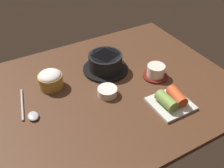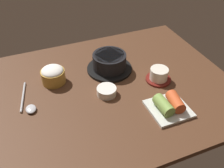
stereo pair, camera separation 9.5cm
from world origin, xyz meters
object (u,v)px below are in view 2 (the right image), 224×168
stone_pot (109,63)px  tea_cup_with_saucer (159,75)px  kimchi_plate (169,106)px  rice_bowl (53,75)px  banchan_cup_center (107,91)px  spoon (28,105)px

stone_pot → tea_cup_with_saucer: stone_pot is taller
kimchi_plate → rice_bowl: bearing=137.5°
tea_cup_with_saucer → banchan_cup_center: 22.34cm
stone_pot → spoon: stone_pot is taller
rice_bowl → banchan_cup_center: size_ratio=1.26×
stone_pot → banchan_cup_center: bearing=-115.6°
banchan_cup_center → spoon: (-28.19, 4.58, -0.99)cm
tea_cup_with_saucer → banchan_cup_center: tea_cup_with_saucer is taller
stone_pot → banchan_cup_center: 16.01cm
rice_bowl → banchan_cup_center: (16.65, -14.88, -1.99)cm
rice_bowl → kimchi_plate: (33.71, -30.85, -1.52)cm
spoon → tea_cup_with_saucer: bearing=-5.0°
banchan_cup_center → stone_pot: bearing=64.4°
rice_bowl → tea_cup_with_saucer: rice_bowl is taller
spoon → kimchi_plate: bearing=-24.4°
rice_bowl → spoon: bearing=-138.2°
rice_bowl → kimchi_plate: size_ratio=0.68×
rice_bowl → banchan_cup_center: 22.42cm
stone_pot → spoon: 36.50cm
stone_pot → rice_bowl: stone_pot is taller
banchan_cup_center → spoon: bearing=170.8°
kimchi_plate → banchan_cup_center: bearing=136.9°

